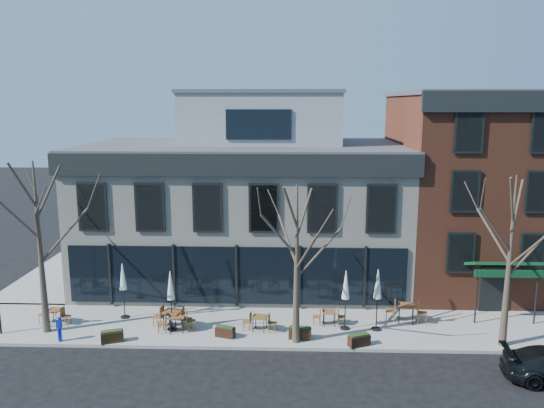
{
  "coord_description": "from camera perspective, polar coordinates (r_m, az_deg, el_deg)",
  "views": [
    {
      "loc": [
        2.69,
        -25.77,
        10.55
      ],
      "look_at": [
        1.74,
        2.0,
        5.22
      ],
      "focal_mm": 35.0,
      "sensor_mm": 36.0,
      "label": 1
    }
  ],
  "objects": [
    {
      "name": "tree_right",
      "position": [
        24.65,
        24.21,
        -5.48
      ],
      "size": [
        3.72,
        3.77,
        7.48
      ],
      "color": "#382B21",
      "rests_on": "sidewalk_front"
    },
    {
      "name": "umbrella_3",
      "position": [
        24.92,
        7.94,
        -8.95
      ],
      "size": [
        0.45,
        0.45,
        2.83
      ],
      "color": "black",
      "rests_on": "sidewalk_front"
    },
    {
      "name": "call_box",
      "position": [
        25.76,
        -21.91,
        -12.29
      ],
      "size": [
        0.23,
        0.23,
        1.16
      ],
      "color": "#0D1CB1",
      "rests_on": "sidewalk_front"
    },
    {
      "name": "umbrella_0",
      "position": [
        26.95,
        -15.74,
        -7.84
      ],
      "size": [
        0.44,
        0.44,
        2.76
      ],
      "color": "black",
      "rests_on": "sidewalk_front"
    },
    {
      "name": "umbrella_1",
      "position": [
        25.04,
        -10.85,
        -8.94
      ],
      "size": [
        0.45,
        0.45,
        2.83
      ],
      "color": "black",
      "rests_on": "sidewalk_front"
    },
    {
      "name": "cafe_set_5",
      "position": [
        26.75,
        14.23,
        -11.12
      ],
      "size": [
        2.04,
        0.94,
        1.05
      ],
      "color": "brown",
      "rests_on": "sidewalk_front"
    },
    {
      "name": "cafe_set_4",
      "position": [
        25.82,
        6.17,
        -11.92
      ],
      "size": [
        1.58,
        0.64,
        0.83
      ],
      "color": "brown",
      "rests_on": "sidewalk_front"
    },
    {
      "name": "ground",
      "position": [
        27.98,
        -3.78,
        -11.32
      ],
      "size": [
        120.0,
        120.0,
        0.0
      ],
      "primitive_type": "plane",
      "color": "black",
      "rests_on": "ground"
    },
    {
      "name": "cafe_set_3",
      "position": [
        25.08,
        -1.33,
        -12.54
      ],
      "size": [
        1.67,
        0.76,
        0.86
      ],
      "color": "brown",
      "rests_on": "sidewalk_front"
    },
    {
      "name": "red_brick_building",
      "position": [
        32.8,
        20.26,
        1.57
      ],
      "size": [
        8.2,
        11.78,
        11.18
      ],
      "color": "brown",
      "rests_on": "ground"
    },
    {
      "name": "planter_1",
      "position": [
        24.64,
        -5.05,
        -13.51
      ],
      "size": [
        0.95,
        0.6,
        0.49
      ],
      "color": "black",
      "rests_on": "sidewalk_front"
    },
    {
      "name": "planter_0",
      "position": [
        25.07,
        -16.81,
        -13.46
      ],
      "size": [
        1.04,
        0.69,
        0.54
      ],
      "color": "black",
      "rests_on": "sidewalk_front"
    },
    {
      "name": "umbrella_4",
      "position": [
        25.05,
        11.3,
        -8.78
      ],
      "size": [
        0.47,
        0.47,
        2.93
      ],
      "color": "black",
      "rests_on": "sidewalk_front"
    },
    {
      "name": "planter_2",
      "position": [
        24.4,
        3.03,
        -13.66
      ],
      "size": [
        1.03,
        0.51,
        0.56
      ],
      "color": "black",
      "rests_on": "sidewalk_front"
    },
    {
      "name": "tree_mid",
      "position": [
        22.89,
        2.69,
        -6.32
      ],
      "size": [
        3.5,
        3.55,
        7.04
      ],
      "color": "#382B21",
      "rests_on": "sidewalk_front"
    },
    {
      "name": "corner_building",
      "position": [
        31.49,
        -2.84,
        0.19
      ],
      "size": [
        18.39,
        10.39,
        11.1
      ],
      "color": "beige",
      "rests_on": "ground"
    },
    {
      "name": "tree_corner",
      "position": [
        25.96,
        -23.68,
        -4.12
      ],
      "size": [
        3.93,
        3.98,
        7.92
      ],
      "color": "#382B21",
      "rests_on": "sidewalk_front"
    },
    {
      "name": "sidewalk_side",
      "position": [
        36.24,
        -20.91,
        -6.68
      ],
      "size": [
        4.5,
        12.0,
        0.15
      ],
      "primitive_type": "cube",
      "color": "gray",
      "rests_on": "ground"
    },
    {
      "name": "cafe_set_0",
      "position": [
        27.81,
        -22.35,
        -10.98
      ],
      "size": [
        1.66,
        0.76,
        0.85
      ],
      "color": "brown",
      "rests_on": "sidewalk_front"
    },
    {
      "name": "sidewalk_front",
      "position": [
        25.84,
        3.11,
        -13.06
      ],
      "size": [
        33.5,
        4.7,
        0.15
      ],
      "primitive_type": "cube",
      "color": "gray",
      "rests_on": "ground"
    },
    {
      "name": "planter_3",
      "position": [
        24.03,
        9.35,
        -14.23
      ],
      "size": [
        1.03,
        0.74,
        0.54
      ],
      "color": "black",
      "rests_on": "sidewalk_front"
    },
    {
      "name": "cafe_set_1",
      "position": [
        25.77,
        -10.67,
        -11.88
      ],
      "size": [
        1.97,
        0.91,
        1.01
      ],
      "color": "brown",
      "rests_on": "sidewalk_front"
    },
    {
      "name": "cafe_set_2",
      "position": [
        25.37,
        -10.23,
        -12.34
      ],
      "size": [
        1.81,
        0.82,
        0.93
      ],
      "color": "brown",
      "rests_on": "sidewalk_front"
    }
  ]
}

